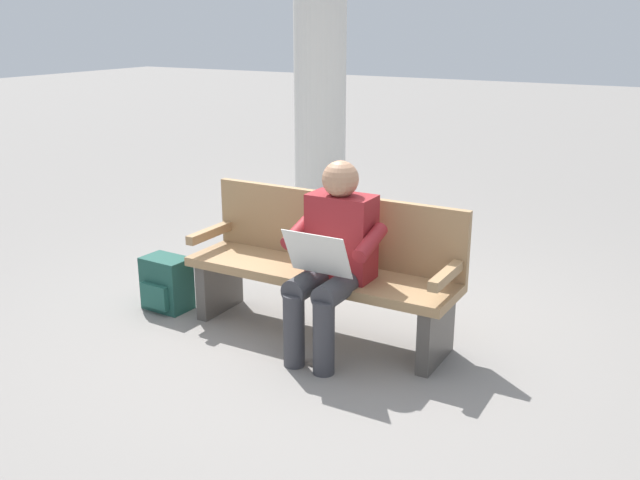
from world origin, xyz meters
name	(u,v)px	position (x,y,z in m)	size (l,w,h in m)	color
ground_plane	(319,334)	(0.00, 0.00, 0.00)	(40.00, 40.00, 0.00)	gray
bench_near	(324,265)	(0.00, -0.07, 0.46)	(1.80, 0.49, 0.90)	#9E7A51
person_seated	(333,254)	(-0.19, 0.16, 0.63)	(0.57, 0.57, 1.18)	maroon
backpack	(166,284)	(1.15, 0.16, 0.19)	(0.33, 0.27, 0.38)	#1E4C42
support_pillar	(320,59)	(1.65, -2.92, 1.57)	(0.55, 0.55, 3.14)	silver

